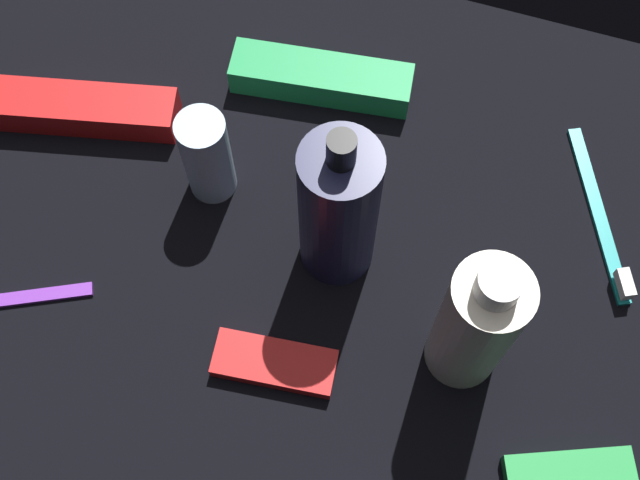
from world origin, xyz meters
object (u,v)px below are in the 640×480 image
Objects in this scene: bodywash_bottle at (476,325)px; snack_bar_red at (274,363)px; lotion_bottle at (338,210)px; snack_bar_green at (570,477)px; toothpaste_box_green at (321,78)px; deodorant_stick at (207,156)px; toothbrush_teal at (603,222)px; toothpaste_box_red at (86,109)px.

bodywash_bottle reaches higher than snack_bar_red.
lotion_bottle is 1.92× the size of snack_bar_green.
toothpaste_box_green reaches higher than snack_bar_green.
deodorant_stick is at bearing -59.37° from snack_bar_red.
toothbrush_teal is (-35.53, -6.80, -4.56)cm from deodorant_stick.
lotion_bottle is 1.19× the size of toothbrush_teal.
bodywash_bottle is at bearing -56.48° from snack_bar_green.
snack_bar_green is at bearing 146.21° from toothpaste_box_red.
toothpaste_box_green is (-20.48, -10.29, 0.00)cm from toothpaste_box_red.
deodorant_stick reaches higher than snack_bar_green.
snack_bar_green is at bearing 170.02° from snack_bar_red.
lotion_bottle is 19.16cm from toothpaste_box_green.
toothpaste_box_red is 54.62cm from snack_bar_green.
toothpaste_box_red is at bearing -16.67° from bodywash_bottle.
snack_bar_red and snack_bar_green have the same top height.
snack_bar_red is at bearing 80.80° from lotion_bottle.
snack_bar_red is at bearing 131.87° from toothpaste_box_red.
lotion_bottle is at bearing 24.02° from toothbrush_teal.
toothpaste_box_red is 1.69× the size of snack_bar_red.
toothpaste_box_red is at bearing 19.27° from toothpaste_box_green.
bodywash_bottle is 42.44cm from toothpaste_box_red.
lotion_bottle is at bearing 166.34° from deodorant_stick.
bodywash_bottle is 1.75× the size of deodorant_stick.
snack_bar_red is at bearing -25.63° from snack_bar_green.
deodorant_stick is at bearing -13.66° from lotion_bottle.
toothbrush_teal is 0.95× the size of toothpaste_box_green.
toothbrush_teal is 32.57cm from snack_bar_red.
toothbrush_teal is at bearing -155.98° from lotion_bottle.
deodorant_stick reaches higher than snack_bar_red.
toothpaste_box_green is at bearing -48.59° from bodywash_bottle.
toothpaste_box_green is 1.69× the size of snack_bar_green.
deodorant_stick reaches higher than toothpaste_box_red.
lotion_bottle is 14.32cm from snack_bar_red.
snack_bar_green is (-1.43, 23.30, 0.14)cm from toothbrush_teal.
deodorant_stick is 0.99× the size of snack_bar_red.
deodorant_stick reaches higher than toothpaste_box_green.
deodorant_stick reaches higher than toothbrush_teal.
snack_bar_red is (1.89, 11.70, -8.03)cm from lotion_bottle.
snack_bar_red is 1.00× the size of snack_bar_green.
toothbrush_teal is 49.75cm from toothpaste_box_red.
deodorant_stick is 0.59× the size of toothpaste_box_green.
lotion_bottle is 1.92× the size of snack_bar_red.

